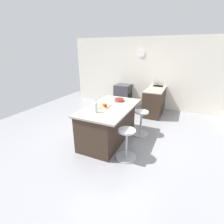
{
  "coord_description": "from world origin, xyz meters",
  "views": [
    {
      "loc": [
        3.49,
        1.62,
        2.2
      ],
      "look_at": [
        0.1,
        0.07,
        0.77
      ],
      "focal_mm": 26.19,
      "sensor_mm": 36.0,
      "label": 1
    }
  ],
  "objects_px": {
    "apple_red": "(105,105)",
    "water_bottle": "(96,107)",
    "oven_range": "(123,95)",
    "kitchen_island": "(109,123)",
    "fruit_bowl": "(119,100)",
    "stool_middle": "(126,145)",
    "stool_by_window": "(141,124)",
    "cutting_board": "(104,106)",
    "apple_yellow": "(103,104)"
  },
  "relations": [
    {
      "from": "apple_red",
      "to": "water_bottle",
      "type": "xyz_separation_m",
      "value": [
        0.35,
        -0.04,
        0.06
      ]
    },
    {
      "from": "oven_range",
      "to": "water_bottle",
      "type": "distance_m",
      "value": 3.26
    },
    {
      "from": "kitchen_island",
      "to": "fruit_bowl",
      "type": "height_order",
      "value": "fruit_bowl"
    },
    {
      "from": "stool_middle",
      "to": "fruit_bowl",
      "type": "bearing_deg",
      "value": -150.45
    },
    {
      "from": "kitchen_island",
      "to": "stool_middle",
      "type": "distance_m",
      "value": 0.91
    },
    {
      "from": "stool_by_window",
      "to": "cutting_board",
      "type": "xyz_separation_m",
      "value": [
        0.65,
        -0.78,
        0.59
      ]
    },
    {
      "from": "water_bottle",
      "to": "fruit_bowl",
      "type": "relative_size",
      "value": 1.21
    },
    {
      "from": "kitchen_island",
      "to": "water_bottle",
      "type": "distance_m",
      "value": 0.75
    },
    {
      "from": "kitchen_island",
      "to": "cutting_board",
      "type": "height_order",
      "value": "cutting_board"
    },
    {
      "from": "stool_by_window",
      "to": "apple_red",
      "type": "height_order",
      "value": "apple_red"
    },
    {
      "from": "kitchen_island",
      "to": "stool_by_window",
      "type": "xyz_separation_m",
      "value": [
        -0.58,
        0.69,
        -0.14
      ]
    },
    {
      "from": "water_bottle",
      "to": "fruit_bowl",
      "type": "xyz_separation_m",
      "value": [
        -0.99,
        0.14,
        -0.08
      ]
    },
    {
      "from": "stool_by_window",
      "to": "apple_yellow",
      "type": "xyz_separation_m",
      "value": [
        0.65,
        -0.79,
        0.64
      ]
    },
    {
      "from": "apple_red",
      "to": "apple_yellow",
      "type": "distance_m",
      "value": 0.11
    },
    {
      "from": "stool_middle",
      "to": "apple_red",
      "type": "height_order",
      "value": "apple_red"
    },
    {
      "from": "oven_range",
      "to": "cutting_board",
      "type": "bearing_deg",
      "value": 11.35
    },
    {
      "from": "oven_range",
      "to": "stool_by_window",
      "type": "height_order",
      "value": "oven_range"
    },
    {
      "from": "apple_red",
      "to": "apple_yellow",
      "type": "xyz_separation_m",
      "value": [
        -0.07,
        -0.09,
        -0.0
      ]
    },
    {
      "from": "stool_by_window",
      "to": "water_bottle",
      "type": "xyz_separation_m",
      "value": [
        1.07,
        -0.75,
        0.7
      ]
    },
    {
      "from": "oven_range",
      "to": "apple_red",
      "type": "xyz_separation_m",
      "value": [
        2.81,
        0.62,
        0.52
      ]
    },
    {
      "from": "kitchen_island",
      "to": "stool_middle",
      "type": "xyz_separation_m",
      "value": [
        0.58,
        0.69,
        -0.14
      ]
    },
    {
      "from": "apple_red",
      "to": "water_bottle",
      "type": "height_order",
      "value": "water_bottle"
    },
    {
      "from": "stool_middle",
      "to": "fruit_bowl",
      "type": "relative_size",
      "value": 2.63
    },
    {
      "from": "kitchen_island",
      "to": "fruit_bowl",
      "type": "relative_size",
      "value": 7.15
    },
    {
      "from": "kitchen_island",
      "to": "stool_middle",
      "type": "bearing_deg",
      "value": 50.17
    },
    {
      "from": "stool_middle",
      "to": "cutting_board",
      "type": "bearing_deg",
      "value": -123.33
    },
    {
      "from": "stool_middle",
      "to": "cutting_board",
      "type": "height_order",
      "value": "cutting_board"
    },
    {
      "from": "stool_middle",
      "to": "apple_yellow",
      "type": "relative_size",
      "value": 8.15
    },
    {
      "from": "kitchen_island",
      "to": "apple_red",
      "type": "height_order",
      "value": "apple_red"
    },
    {
      "from": "oven_range",
      "to": "apple_red",
      "type": "bearing_deg",
      "value": 12.5
    },
    {
      "from": "kitchen_island",
      "to": "oven_range",
      "type": "bearing_deg",
      "value": -166.61
    },
    {
      "from": "apple_red",
      "to": "kitchen_island",
      "type": "bearing_deg",
      "value": 174.87
    },
    {
      "from": "kitchen_island",
      "to": "cutting_board",
      "type": "bearing_deg",
      "value": -52.66
    },
    {
      "from": "water_bottle",
      "to": "stool_by_window",
      "type": "bearing_deg",
      "value": 144.96
    },
    {
      "from": "oven_range",
      "to": "fruit_bowl",
      "type": "bearing_deg",
      "value": 18.33
    },
    {
      "from": "water_bottle",
      "to": "oven_range",
      "type": "bearing_deg",
      "value": -169.62
    },
    {
      "from": "stool_by_window",
      "to": "apple_red",
      "type": "relative_size",
      "value": 7.83
    },
    {
      "from": "stool_middle",
      "to": "cutting_board",
      "type": "distance_m",
      "value": 1.11
    },
    {
      "from": "stool_by_window",
      "to": "apple_red",
      "type": "xyz_separation_m",
      "value": [
        0.72,
        -0.71,
        0.64
      ]
    },
    {
      "from": "kitchen_island",
      "to": "apple_red",
      "type": "bearing_deg",
      "value": -5.13
    },
    {
      "from": "kitchen_island",
      "to": "water_bottle",
      "type": "bearing_deg",
      "value": -6.57
    },
    {
      "from": "fruit_bowl",
      "to": "kitchen_island",
      "type": "bearing_deg",
      "value": -9.52
    },
    {
      "from": "oven_range",
      "to": "stool_middle",
      "type": "xyz_separation_m",
      "value": [
        3.25,
        1.33,
        -0.12
      ]
    },
    {
      "from": "apple_red",
      "to": "fruit_bowl",
      "type": "bearing_deg",
      "value": 171.44
    },
    {
      "from": "stool_middle",
      "to": "cutting_board",
      "type": "relative_size",
      "value": 1.89
    },
    {
      "from": "oven_range",
      "to": "kitchen_island",
      "type": "relative_size",
      "value": 0.48
    },
    {
      "from": "stool_by_window",
      "to": "fruit_bowl",
      "type": "xyz_separation_m",
      "value": [
        0.08,
        -0.61,
        0.62
      ]
    },
    {
      "from": "cutting_board",
      "to": "apple_red",
      "type": "height_order",
      "value": "apple_red"
    },
    {
      "from": "oven_range",
      "to": "apple_red",
      "type": "height_order",
      "value": "apple_red"
    },
    {
      "from": "cutting_board",
      "to": "apple_yellow",
      "type": "bearing_deg",
      "value": -63.2
    }
  ]
}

